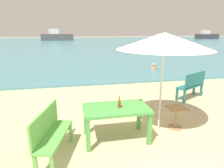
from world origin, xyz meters
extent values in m
plane|color=beige|center=(0.00, 0.00, 0.00)|extent=(120.00, 120.00, 0.00)
cube|color=teal|center=(0.00, 30.00, 0.04)|extent=(120.00, 50.00, 0.08)
cube|color=#4C9E47|center=(-0.78, 0.61, 0.73)|extent=(1.40, 0.80, 0.06)
cube|color=#4C9E47|center=(-1.42, 0.27, 0.35)|extent=(0.08, 0.08, 0.70)
cube|color=#4C9E47|center=(-0.14, 0.27, 0.35)|extent=(0.08, 0.08, 0.70)
cube|color=#4C9E47|center=(-1.42, 0.95, 0.35)|extent=(0.08, 0.08, 0.70)
cube|color=#4C9E47|center=(-0.14, 0.95, 0.35)|extent=(0.08, 0.08, 0.70)
cylinder|color=brown|center=(-0.72, 0.58, 0.84)|extent=(0.06, 0.06, 0.16)
cone|color=brown|center=(-0.72, 0.58, 0.92)|extent=(0.06, 0.06, 0.03)
cylinder|color=brown|center=(-0.72, 0.58, 0.97)|extent=(0.03, 0.03, 0.09)
cylinder|color=red|center=(-0.72, 0.58, 0.83)|extent=(0.07, 0.07, 0.05)
cylinder|color=gold|center=(-0.72, 0.58, 1.02)|extent=(0.03, 0.03, 0.01)
cylinder|color=silver|center=(0.34, 0.85, 1.15)|extent=(0.04, 0.04, 2.30)
cone|color=silver|center=(0.34, 0.85, 2.12)|extent=(2.10, 2.10, 0.36)
cube|color=#9E7A51|center=(0.77, 0.82, 0.52)|extent=(0.44, 0.44, 0.04)
cylinder|color=#9E7A51|center=(0.77, 0.82, 0.25)|extent=(0.07, 0.07, 0.50)
cylinder|color=#9E7A51|center=(0.77, 0.82, 0.01)|extent=(0.32, 0.32, 0.03)
cube|color=#237275|center=(2.34, 2.73, 0.45)|extent=(1.23, 0.87, 0.05)
cube|color=#237275|center=(2.42, 2.59, 0.73)|extent=(1.08, 0.59, 0.44)
cube|color=#237275|center=(2.76, 3.11, 0.21)|extent=(0.06, 0.06, 0.42)
cube|color=#237275|center=(1.79, 2.60, 0.21)|extent=(0.06, 0.06, 0.42)
cube|color=#237275|center=(2.89, 2.86, 0.21)|extent=(0.06, 0.06, 0.42)
cube|color=#237275|center=(1.92, 2.35, 0.21)|extent=(0.06, 0.06, 0.42)
cube|color=#60B24C|center=(-2.05, 0.22, 0.45)|extent=(0.67, 1.25, 0.05)
cube|color=#60B24C|center=(-2.20, 0.26, 0.73)|extent=(0.36, 1.17, 0.44)
cube|color=#60B24C|center=(-2.06, -0.35, 0.21)|extent=(0.06, 0.06, 0.42)
cube|color=#60B24C|center=(-1.77, 0.71, 0.21)|extent=(0.06, 0.06, 0.42)
cube|color=#60B24C|center=(-2.33, -0.27, 0.21)|extent=(0.06, 0.06, 0.42)
cube|color=#60B24C|center=(-2.04, 0.79, 0.21)|extent=(0.06, 0.06, 0.42)
cylinder|color=tan|center=(2.96, 7.36, 0.18)|extent=(0.34, 0.34, 0.20)
sphere|color=tan|center=(2.96, 7.36, 0.39)|extent=(0.21, 0.21, 0.21)
cube|color=#4C4C4C|center=(-4.36, 39.57, 0.73)|extent=(6.36, 1.73, 1.30)
cube|color=silver|center=(-4.94, 39.57, 1.89)|extent=(2.02, 1.30, 1.01)
cube|color=gray|center=(13.13, 27.77, 0.51)|extent=(4.19, 1.14, 0.86)
cube|color=silver|center=(12.75, 27.77, 1.27)|extent=(1.33, 0.86, 0.67)
cube|color=#38383F|center=(29.99, 39.51, 0.64)|extent=(5.46, 1.49, 1.12)
cube|color=silver|center=(29.49, 39.51, 1.63)|extent=(1.74, 1.12, 0.87)
camera|label=1|loc=(-1.65, -3.22, 2.37)|focal=31.69mm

